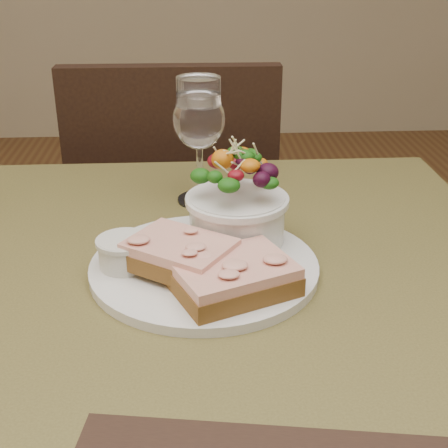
{
  "coord_description": "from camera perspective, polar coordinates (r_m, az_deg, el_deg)",
  "views": [
    {
      "loc": [
        -0.02,
        -0.66,
        1.13
      ],
      "look_at": [
        0.02,
        0.01,
        0.81
      ],
      "focal_mm": 50.0,
      "sensor_mm": 36.0,
      "label": 1
    }
  ],
  "objects": [
    {
      "name": "wine_glass",
      "position": [
        0.92,
        -2.3,
        9.26
      ],
      "size": [
        0.08,
        0.08,
        0.18
      ],
      "color": "white",
      "rests_on": "cafe_table"
    },
    {
      "name": "ramekin",
      "position": [
        0.75,
        -9.11,
        -2.46
      ],
      "size": [
        0.06,
        0.06,
        0.04
      ],
      "color": "silver",
      "rests_on": "dinner_plate"
    },
    {
      "name": "salad_bowl",
      "position": [
        0.78,
        1.2,
        2.41
      ],
      "size": [
        0.12,
        0.12,
        0.13
      ],
      "color": "silver",
      "rests_on": "dinner_plate"
    },
    {
      "name": "sandwich_back",
      "position": [
        0.72,
        -4.03,
        -2.76
      ],
      "size": [
        0.15,
        0.14,
        0.03
      ],
      "rotation": [
        0.0,
        0.0,
        -0.6
      ],
      "color": "#472913",
      "rests_on": "dinner_plate"
    },
    {
      "name": "garnish",
      "position": [
        0.81,
        -5.76,
        -1.04
      ],
      "size": [
        0.05,
        0.04,
        0.02
      ],
      "color": "#13390A",
      "rests_on": "dinner_plate"
    },
    {
      "name": "sandwich_front",
      "position": [
        0.69,
        0.86,
        -4.84
      ],
      "size": [
        0.16,
        0.14,
        0.03
      ],
      "rotation": [
        0.0,
        0.0,
        0.41
      ],
      "color": "#472913",
      "rests_on": "dinner_plate"
    },
    {
      "name": "cafe_table",
      "position": [
        0.81,
        -1.29,
        -10.62
      ],
      "size": [
        0.8,
        0.8,
        0.75
      ],
      "color": "#4A461F",
      "rests_on": "ground"
    },
    {
      "name": "dinner_plate",
      "position": [
        0.76,
        -1.82,
        -3.94
      ],
      "size": [
        0.28,
        0.28,
        0.01
      ],
      "primitive_type": "cylinder",
      "color": "silver",
      "rests_on": "cafe_table"
    },
    {
      "name": "chair_far",
      "position": [
        1.58,
        -4.07,
        -6.63
      ],
      "size": [
        0.42,
        0.42,
        0.9
      ],
      "rotation": [
        0.0,
        0.0,
        3.13
      ],
      "color": "black",
      "rests_on": "ground"
    }
  ]
}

